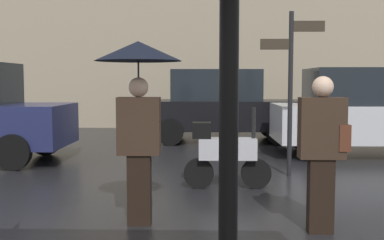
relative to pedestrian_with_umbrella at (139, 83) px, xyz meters
name	(u,v)px	position (x,y,z in m)	size (l,w,h in m)	color
pedestrian_with_umbrella	(139,83)	(0.00, 0.00, 0.00)	(0.98, 0.98, 2.07)	black
pedestrian_with_bag	(323,145)	(2.00, -0.25, -0.65)	(0.52, 0.24, 1.68)	black
parked_scooter	(225,152)	(1.05, 1.87, -1.05)	(1.33, 0.32, 1.23)	black
parked_car_right	(221,105)	(1.20, 7.69, -0.62)	(4.30, 2.04, 1.94)	black
parked_car_distant	(369,112)	(4.37, 5.27, -0.64)	(4.23, 2.04, 1.92)	silver
street_signpost	(291,77)	(2.21, 2.88, 0.10)	(1.08, 0.08, 2.81)	black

